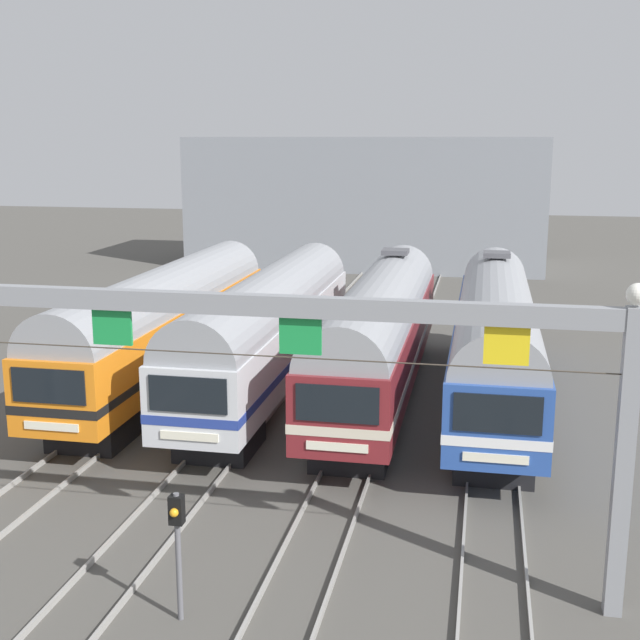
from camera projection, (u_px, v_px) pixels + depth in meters
The scene contains 9 objects.
ground_plane at pixel (324, 396), 32.00m from camera, with size 160.00×160.00×0.00m, color #4C4944.
track_bed at pixel (380, 307), 48.27m from camera, with size 14.15×70.00×0.15m.
commuter_train_orange at pixel (165, 320), 32.62m from camera, with size 2.88×18.06×4.77m.
commuter_train_silver at pixel (270, 325), 31.82m from camera, with size 2.88×18.06×4.77m.
commuter_train_maroon at pixel (380, 330), 31.02m from camera, with size 2.88×18.06×5.05m.
commuter_train_blue at pixel (495, 335), 30.22m from camera, with size 2.88×18.06×5.05m.
catenary_gantry at pixel (205, 354), 17.96m from camera, with size 17.89×0.44×6.97m.
yard_signal_mast at pixel (177, 532), 16.74m from camera, with size 0.28×0.35×2.77m.
maintenance_building at pixel (368, 202), 64.21m from camera, with size 26.40×10.00×9.71m, color gray.
Camera 1 is at (5.81, -30.08, 9.68)m, focal length 46.91 mm.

